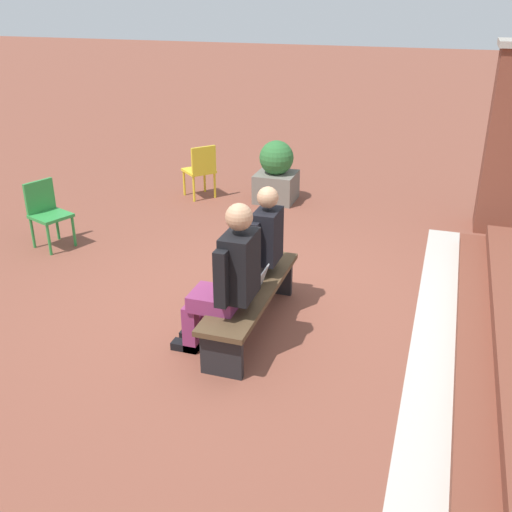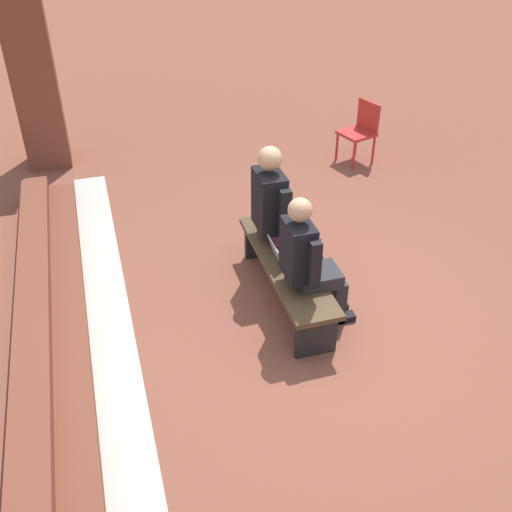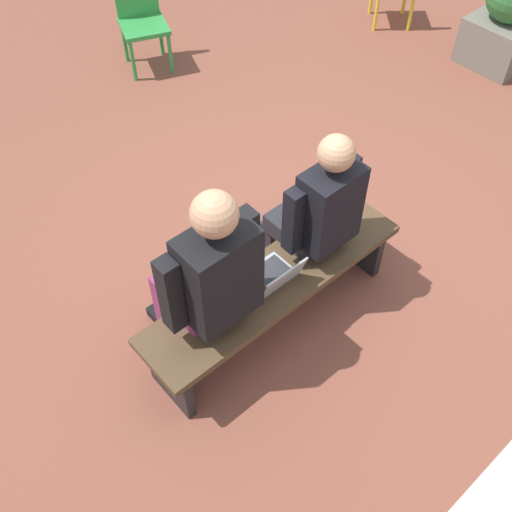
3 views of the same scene
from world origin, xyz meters
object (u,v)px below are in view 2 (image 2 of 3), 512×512
object	(u,v)px
bench	(286,270)
person_student	(309,259)
laptop	(285,256)
person_adult	(280,210)
plastic_chair_far_left	(361,128)

from	to	relation	value
bench	person_student	bearing A→B (deg)	-170.05
person_student	laptop	xyz separation A→B (m)	(0.41, 0.08, -0.21)
bench	person_student	distance (m)	0.53
person_adult	laptop	size ratio (longest dim) A/B	4.50
person_adult	plastic_chair_far_left	distance (m)	3.02
person_adult	person_student	bearing A→B (deg)	179.57
bench	laptop	bearing A→B (deg)	23.75
laptop	person_student	bearing A→B (deg)	-169.06
person_student	laptop	distance (m)	0.47
person_adult	laptop	world-z (taller)	person_adult
bench	person_adult	bearing A→B (deg)	-9.50
person_adult	plastic_chair_far_left	size ratio (longest dim) A/B	1.71
person_student	laptop	bearing A→B (deg)	10.94
plastic_chair_far_left	person_adult	bearing A→B (deg)	139.55
bench	laptop	distance (m)	0.15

